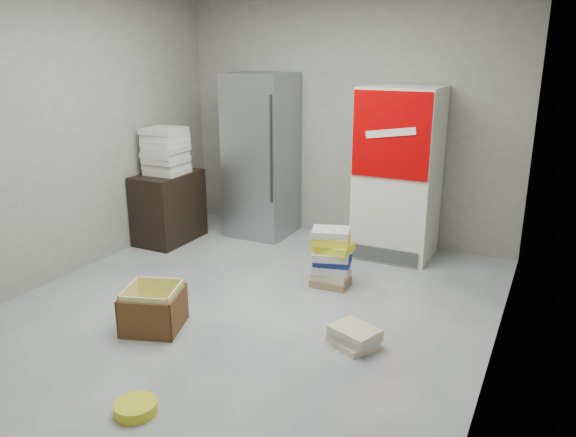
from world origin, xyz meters
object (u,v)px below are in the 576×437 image
at_px(cardboard_box, 154,311).
at_px(wood_shelf, 169,207).
at_px(phonebook_stack_main, 331,257).
at_px(steel_fridge, 262,156).
at_px(coke_cooler, 398,173).

bearing_deg(cardboard_box, wood_shelf, 105.41).
distance_m(wood_shelf, phonebook_stack_main, 2.22).
height_order(wood_shelf, phonebook_stack_main, wood_shelf).
relative_size(steel_fridge, phonebook_stack_main, 3.38).
height_order(coke_cooler, cardboard_box, coke_cooler).
distance_m(steel_fridge, phonebook_stack_main, 1.87).
relative_size(phonebook_stack_main, cardboard_box, 1.01).
xyz_separation_m(steel_fridge, wood_shelf, (-0.83, -0.73, -0.55)).
xyz_separation_m(steel_fridge, phonebook_stack_main, (1.36, -1.10, -0.67)).
bearing_deg(cardboard_box, coke_cooler, 44.73).
height_order(steel_fridge, wood_shelf, steel_fridge).
bearing_deg(steel_fridge, coke_cooler, -0.18).
xyz_separation_m(wood_shelf, phonebook_stack_main, (2.19, -0.37, -0.12)).
bearing_deg(steel_fridge, phonebook_stack_main, -39.12).
xyz_separation_m(phonebook_stack_main, cardboard_box, (-0.95, -1.43, -0.14)).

